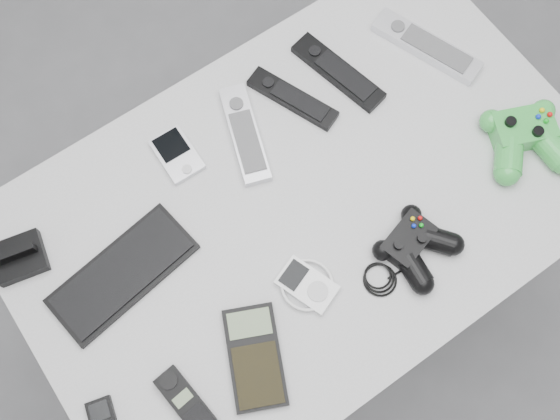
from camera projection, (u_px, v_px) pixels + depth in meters
floor at (334, 285)px, 1.88m from camera, size 3.50×3.50×0.00m
desk at (304, 213)px, 1.26m from camera, size 1.08×0.69×0.72m
pda_keyboard at (123, 273)px, 1.15m from camera, size 0.28×0.15×0.02m
dock_bracket at (17, 256)px, 1.14m from camera, size 0.10×0.09×0.05m
pda at (177, 155)px, 1.22m from camera, size 0.07×0.10×0.02m
remote_silver_a at (245, 134)px, 1.23m from camera, size 0.11×0.21×0.02m
remote_black_a at (293, 98)px, 1.26m from camera, size 0.11×0.19×0.02m
remote_black_b at (338, 72)px, 1.28m from camera, size 0.09×0.21×0.02m
remote_silver_b at (427, 46)px, 1.30m from camera, size 0.13×0.23×0.02m
cordless_handset at (189, 406)px, 1.07m from camera, size 0.06×0.14×0.02m
calculator at (255, 357)px, 1.10m from camera, size 0.15×0.19×0.02m
mp3_player at (307, 285)px, 1.14m from camera, size 0.12×0.13×0.02m
controller_black at (415, 245)px, 1.15m from camera, size 0.25×0.20×0.04m
controller_green at (526, 136)px, 1.21m from camera, size 0.21×0.22×0.05m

